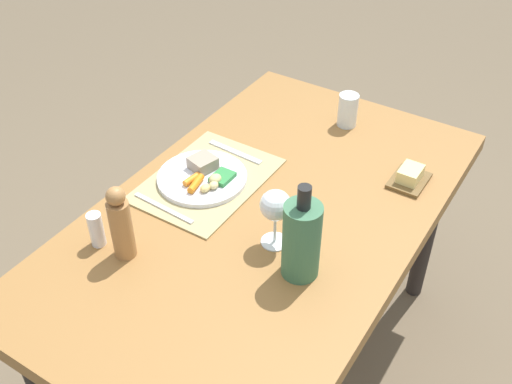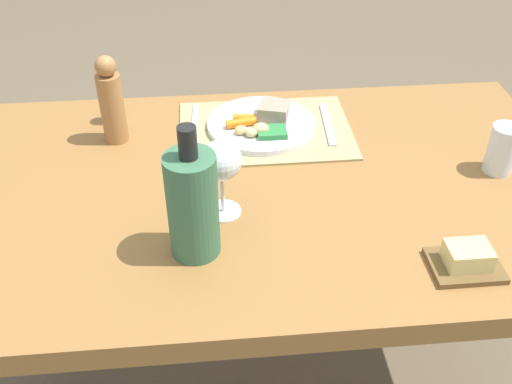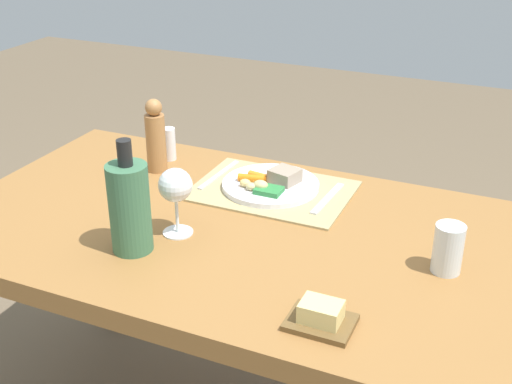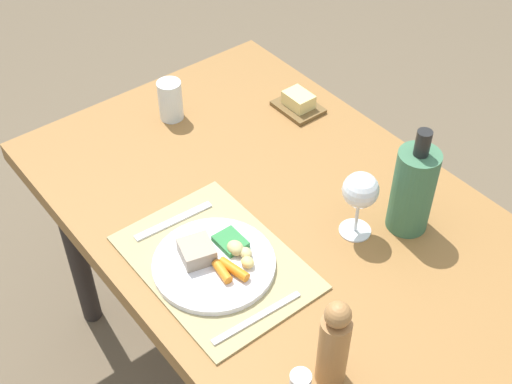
{
  "view_description": "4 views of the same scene",
  "coord_description": "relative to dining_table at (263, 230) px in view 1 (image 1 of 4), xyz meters",
  "views": [
    {
      "loc": [
        1.11,
        0.68,
        1.85
      ],
      "look_at": [
        0.04,
        0.0,
        0.82
      ],
      "focal_mm": 42.91,
      "sensor_mm": 36.0,
      "label": 1
    },
    {
      "loc": [
        0.11,
        1.05,
        1.51
      ],
      "look_at": [
        0.02,
        0.06,
        0.75
      ],
      "focal_mm": 41.99,
      "sensor_mm": 36.0,
      "label": 2
    },
    {
      "loc": [
        -0.66,
        1.31,
        1.52
      ],
      "look_at": [
        -0.08,
        0.01,
        0.83
      ],
      "focal_mm": 46.87,
      "sensor_mm": 36.0,
      "label": 3
    },
    {
      "loc": [
        0.81,
        -0.76,
        1.87
      ],
      "look_at": [
        -0.1,
        -0.05,
        0.79
      ],
      "focal_mm": 48.32,
      "sensor_mm": 36.0,
      "label": 4
    }
  ],
  "objects": [
    {
      "name": "knife",
      "position": [
        0.15,
        -0.24,
        0.08
      ],
      "size": [
        0.03,
        0.21,
        0.0
      ],
      "primitive_type": "cube",
      "rotation": [
        0.0,
        0.0,
        -0.06
      ],
      "color": "silver",
      "rests_on": "placemat"
    },
    {
      "name": "butter_dish",
      "position": [
        -0.34,
        0.3,
        0.09
      ],
      "size": [
        0.13,
        0.1,
        0.05
      ],
      "color": "brown",
      "rests_on": "dining_table"
    },
    {
      "name": "placemat",
      "position": [
        -0.03,
        -0.22,
        0.08
      ],
      "size": [
        0.42,
        0.3,
        0.01
      ],
      "primitive_type": "cube",
      "color": "tan",
      "rests_on": "dining_table"
    },
    {
      "name": "water_tumbler",
      "position": [
        -0.53,
        0.0,
        0.12
      ],
      "size": [
        0.07,
        0.07,
        0.11
      ],
      "color": "silver",
      "rests_on": "dining_table"
    },
    {
      "name": "pepper_mill",
      "position": [
        0.34,
        -0.21,
        0.18
      ],
      "size": [
        0.06,
        0.06,
        0.22
      ],
      "color": "#A87341",
      "rests_on": "dining_table"
    },
    {
      "name": "ground_plane",
      "position": [
        0.0,
        0.0,
        -0.65
      ],
      "size": [
        8.0,
        8.0,
        0.0
      ],
      "primitive_type": "plane",
      "color": "brown"
    },
    {
      "name": "dining_table",
      "position": [
        0.0,
        0.0,
        0.0
      ],
      "size": [
        1.43,
        0.84,
        0.72
      ],
      "color": "olive",
      "rests_on": "ground_plane"
    },
    {
      "name": "wine_glass",
      "position": [
        0.09,
        0.09,
        0.2
      ],
      "size": [
        0.08,
        0.08,
        0.17
      ],
      "color": "white",
      "rests_on": "dining_table"
    },
    {
      "name": "dinner_plate",
      "position": [
        -0.02,
        -0.22,
        0.09
      ],
      "size": [
        0.27,
        0.27,
        0.05
      ],
      "color": "white",
      "rests_on": "placemat"
    },
    {
      "name": "salt_shaker",
      "position": [
        0.35,
        -0.3,
        0.12
      ],
      "size": [
        0.04,
        0.04,
        0.1
      ],
      "primitive_type": "cylinder",
      "color": "white",
      "rests_on": "dining_table"
    },
    {
      "name": "cooler_bottle",
      "position": [
        0.15,
        0.2,
        0.19
      ],
      "size": [
        0.09,
        0.09,
        0.27
      ],
      "color": "#3C6D4B",
      "rests_on": "dining_table"
    },
    {
      "name": "fork",
      "position": [
        -0.19,
        -0.22,
        0.08
      ],
      "size": [
        0.03,
        0.2,
        0.0
      ],
      "primitive_type": "cube",
      "rotation": [
        0.0,
        0.0,
        -0.06
      ],
      "color": "silver",
      "rests_on": "placemat"
    }
  ]
}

